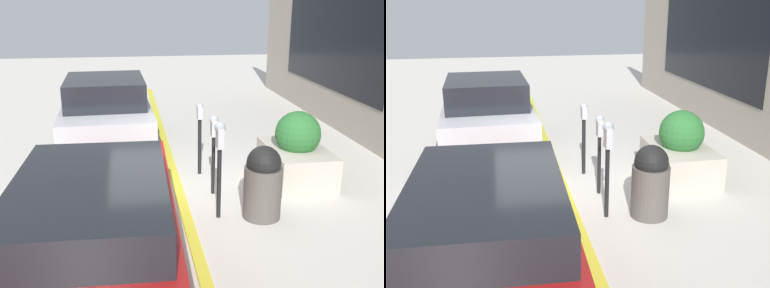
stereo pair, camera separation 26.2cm
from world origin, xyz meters
The scene contains 9 objects.
ground_plane centered at (0.00, 0.00, 0.00)m, with size 40.00×40.00×0.00m, color beige.
curb_strip centered at (0.00, 0.08, 0.02)m, with size 19.00×0.16×0.04m.
parking_meter_nearest centered at (-0.91, -0.41, 1.10)m, with size 0.20×0.17×1.52m.
parking_meter_second centered at (-0.02, -0.50, 1.00)m, with size 0.18×0.15×1.40m.
parking_meter_middle centered at (0.93, -0.42, 0.93)m, with size 0.16×0.14×1.39m.
planter_box centered at (0.38, -2.13, 0.52)m, with size 1.59×1.04×1.31m.
parked_car_front centered at (-2.57, 1.32, 0.79)m, with size 4.78×1.91×1.47m.
parked_car_middle centered at (2.79, 1.37, 0.83)m, with size 3.93×2.00×1.62m.
trash_bin centered at (-1.00, -1.07, 0.57)m, with size 0.58×0.58×1.15m.
Camera 2 is at (-7.02, 1.16, 3.21)m, focal length 42.00 mm.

